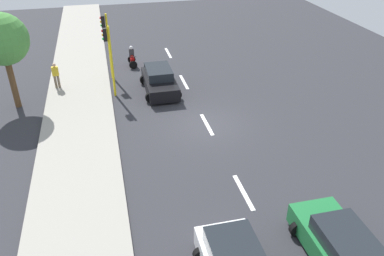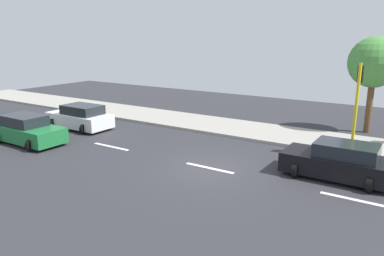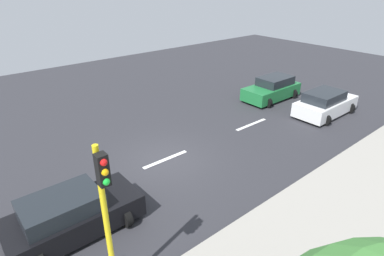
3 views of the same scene
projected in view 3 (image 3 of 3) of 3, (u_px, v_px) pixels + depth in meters
ground_plane at (166, 160)px, 14.79m from camera, size 40.00×60.00×0.10m
sidewalk at (297, 248)px, 9.88m from camera, size 4.00×60.00×0.15m
lane_stripe_north at (27, 216)px, 11.31m from camera, size 0.20×2.40×0.01m
lane_stripe_mid at (165, 159)px, 14.77m from camera, size 0.20×2.40×0.01m
lane_stripe_south at (251, 124)px, 18.23m from camera, size 0.20×2.40×0.01m
lane_stripe_far_south at (310, 101)px, 21.69m from camera, size 0.20×2.40×0.01m
car_black at (72, 215)px, 10.31m from camera, size 2.30×4.24×1.52m
car_green at (272, 89)px, 21.72m from camera, size 2.28×4.18×1.52m
car_white at (325, 104)px, 19.23m from camera, size 2.33×4.27×1.52m
traffic_light_midblock at (106, 207)px, 7.27m from camera, size 0.49×0.24×4.50m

